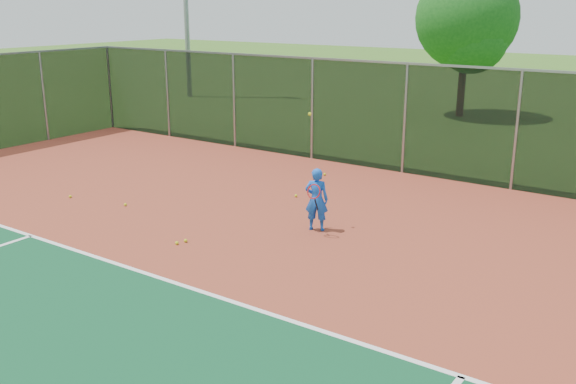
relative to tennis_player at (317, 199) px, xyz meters
name	(u,v)px	position (x,y,z in m)	size (l,w,h in m)	color
court_apron	(287,365)	(2.45, -4.61, -0.68)	(30.00, 20.00, 0.02)	#983C26
fence_back	(517,129)	(2.45, 5.39, 0.88)	(30.00, 0.06, 3.03)	black
tennis_player	(317,199)	(0.00, 0.00, 0.00)	(0.59, 0.65, 2.43)	blue
practice_ball_0	(177,243)	(-1.78, -2.28, -0.63)	(0.07, 0.07, 0.07)	#C9D819
practice_ball_1	(186,241)	(-1.73, -2.08, -0.63)	(0.07, 0.07, 0.07)	#C9D819
practice_ball_2	(325,174)	(-2.15, 3.85, -0.63)	(0.07, 0.07, 0.07)	#C9D819
practice_ball_3	(125,205)	(-4.53, -1.14, -0.63)	(0.07, 0.07, 0.07)	#C9D819
practice_ball_4	(70,196)	(-6.14, -1.45, -0.63)	(0.07, 0.07, 0.07)	#C9D819
practice_ball_5	(296,196)	(-1.66, 1.72, -0.63)	(0.07, 0.07, 0.07)	#C9D819
tree_back_left	(468,23)	(-2.51, 15.39, 3.11)	(4.13, 4.13, 6.06)	#372014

